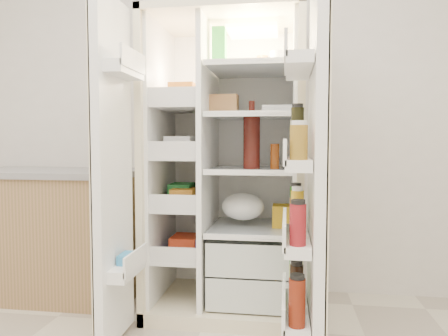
# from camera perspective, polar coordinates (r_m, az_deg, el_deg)

# --- Properties ---
(wall_back) EXTENTS (4.00, 0.02, 2.70)m
(wall_back) POSITION_cam_1_polar(r_m,az_deg,el_deg) (3.03, -0.40, 9.30)
(wall_back) COLOR white
(wall_back) RESTS_ON floor
(refrigerator) EXTENTS (0.92, 0.70, 1.80)m
(refrigerator) POSITION_cam_1_polar(r_m,az_deg,el_deg) (2.67, 0.86, -2.97)
(refrigerator) COLOR beige
(refrigerator) RESTS_ON floor
(freezer_door) EXTENTS (0.15, 0.40, 1.72)m
(freezer_door) POSITION_cam_1_polar(r_m,az_deg,el_deg) (2.21, -14.65, -0.62)
(freezer_door) COLOR white
(freezer_door) RESTS_ON floor
(fridge_door) EXTENTS (0.17, 0.58, 1.72)m
(fridge_door) POSITION_cam_1_polar(r_m,az_deg,el_deg) (1.95, 11.81, -1.90)
(fridge_door) COLOR white
(fridge_door) RESTS_ON floor
(kitchen_counter) EXTENTS (1.18, 0.63, 0.86)m
(kitchen_counter) POSITION_cam_1_polar(r_m,az_deg,el_deg) (3.15, -21.85, -8.01)
(kitchen_counter) COLOR #9E744F
(kitchen_counter) RESTS_ON floor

